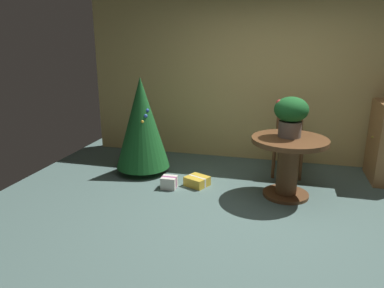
# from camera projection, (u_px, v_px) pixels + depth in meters

# --- Properties ---
(ground_plane) EXTENTS (6.60, 6.60, 0.00)m
(ground_plane) POSITION_uv_depth(u_px,v_px,m) (257.00, 222.00, 3.80)
(ground_plane) COLOR #4C6660
(back_wall_panel) EXTENTS (6.00, 0.10, 2.60)m
(back_wall_panel) POSITION_uv_depth(u_px,v_px,m) (273.00, 80.00, 5.48)
(back_wall_panel) COLOR tan
(back_wall_panel) RESTS_ON ground_plane
(round_dining_table) EXTENTS (0.92, 0.92, 0.75)m
(round_dining_table) POSITION_uv_depth(u_px,v_px,m) (288.00, 159.00, 4.32)
(round_dining_table) COLOR brown
(round_dining_table) RESTS_ON ground_plane
(flower_vase) EXTENTS (0.41, 0.41, 0.49)m
(flower_vase) POSITION_uv_depth(u_px,v_px,m) (291.00, 114.00, 4.23)
(flower_vase) COLOR #665B51
(flower_vase) RESTS_ON round_dining_table
(wooden_chair_far) EXTENTS (0.42, 0.44, 0.92)m
(wooden_chair_far) POSITION_uv_depth(u_px,v_px,m) (289.00, 138.00, 5.09)
(wooden_chair_far) COLOR brown
(wooden_chair_far) RESTS_ON ground_plane
(holiday_tree) EXTENTS (0.78, 0.78, 1.40)m
(holiday_tree) POSITION_uv_depth(u_px,v_px,m) (142.00, 123.00, 5.06)
(holiday_tree) COLOR brown
(holiday_tree) RESTS_ON ground_plane
(gift_box_cream) EXTENTS (0.20, 0.18, 0.16)m
(gift_box_cream) POSITION_uv_depth(u_px,v_px,m) (169.00, 182.00, 4.67)
(gift_box_cream) COLOR silver
(gift_box_cream) RESTS_ON ground_plane
(gift_box_gold) EXTENTS (0.36, 0.35, 0.13)m
(gift_box_gold) POSITION_uv_depth(u_px,v_px,m) (197.00, 181.00, 4.75)
(gift_box_gold) COLOR gold
(gift_box_gold) RESTS_ON ground_plane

